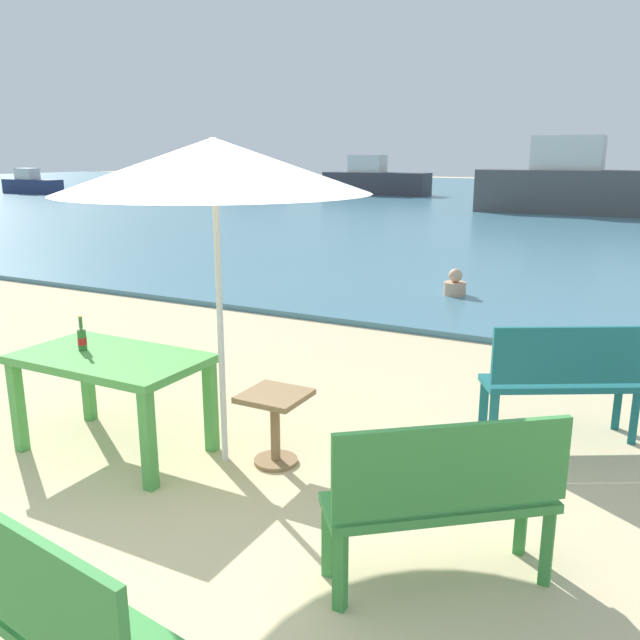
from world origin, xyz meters
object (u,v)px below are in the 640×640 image
object	(u,v)px
bench_green_left	(445,493)
boat_tanker	(253,184)
patio_umbrella	(214,166)
boat_barge	(582,186)
boat_fishing_trawler	(32,184)
beer_bottle_amber	(82,338)
boat_cargo_ship	(375,180)
bench_green_right	(47,610)
bench_teal_center	(564,375)
picnic_table_green	(111,369)
swimmer_person	(455,285)
side_table_wood	(275,418)

from	to	relation	value
bench_green_left	boat_tanker	distance (m)	33.84
patio_umbrella	boat_barge	size ratio (longest dim) A/B	0.31
boat_fishing_trawler	boat_tanker	distance (m)	11.88
patio_umbrella	boat_fishing_trawler	world-z (taller)	patio_umbrella
beer_bottle_amber	boat_cargo_ship	size ratio (longest dim) A/B	0.05
bench_green_right	boat_tanker	size ratio (longest dim) A/B	0.35
patio_umbrella	bench_teal_center	xyz separation A→B (m)	(2.12, 1.52, -1.58)
bench_green_right	boat_fishing_trawler	bearing A→B (deg)	140.97
picnic_table_green	boat_fishing_trawler	xyz separation A→B (m)	(-27.06, 21.28, -0.09)
bench_green_right	boat_barge	size ratio (longest dim) A/B	0.17
bench_green_left	swimmer_person	bearing A→B (deg)	105.96
bench_teal_center	boat_fishing_trawler	world-z (taller)	boat_fishing_trawler
patio_umbrella	swimmer_person	xyz separation A→B (m)	(-0.09, 6.12, -1.88)
patio_umbrella	side_table_wood	xyz separation A→B (m)	(0.35, 0.14, -1.76)
side_table_wood	boat_barge	bearing A→B (deg)	91.34
side_table_wood	boat_tanker	bearing A→B (deg)	123.77
boat_barge	boat_fishing_trawler	bearing A→B (deg)	-178.14
bench_teal_center	boat_fishing_trawler	size ratio (longest dim) A/B	0.33
patio_umbrella	swimmer_person	distance (m)	6.40
bench_teal_center	boat_barge	world-z (taller)	boat_barge
patio_umbrella	boat_cargo_ship	world-z (taller)	patio_umbrella
picnic_table_green	patio_umbrella	world-z (taller)	patio_umbrella
bench_teal_center	bench_green_left	size ratio (longest dim) A/B	1.05
side_table_wood	boat_fishing_trawler	distance (m)	35.13
boat_barge	picnic_table_green	bearing A→B (deg)	-91.74
patio_umbrella	bench_teal_center	size ratio (longest dim) A/B	1.88
side_table_wood	boat_fishing_trawler	size ratio (longest dim) A/B	0.15
picnic_table_green	bench_green_right	world-z (taller)	bench_green_right
bench_teal_center	swimmer_person	size ratio (longest dim) A/B	2.98
patio_umbrella	bench_green_right	world-z (taller)	patio_umbrella
side_table_wood	patio_umbrella	bearing A→B (deg)	-157.73
side_table_wood	bench_green_left	size ratio (longest dim) A/B	0.46
bench_green_left	bench_green_right	world-z (taller)	same
side_table_wood	boat_fishing_trawler	world-z (taller)	boat_fishing_trawler
swimmer_person	side_table_wood	bearing A→B (deg)	-85.77
swimmer_person	bench_green_right	bearing A→B (deg)	-83.91
beer_bottle_amber	boat_tanker	xyz separation A→B (m)	(-16.51, 27.25, -0.31)
bench_green_right	boat_cargo_ship	world-z (taller)	boat_cargo_ship
patio_umbrella	bench_green_left	distance (m)	2.52
bench_teal_center	boat_tanker	size ratio (longest dim) A/B	0.34
picnic_table_green	boat_cargo_ship	distance (m)	30.71
bench_green_right	boat_tanker	world-z (taller)	boat_tanker
swimmer_person	boat_cargo_ship	xyz separation A→B (m)	(-11.01, 22.59, 0.57)
boat_barge	side_table_wood	bearing A→B (deg)	-88.66
bench_green_left	bench_green_right	bearing A→B (deg)	-124.40
beer_bottle_amber	boat_barge	size ratio (longest dim) A/B	0.04
patio_umbrella	picnic_table_green	bearing A→B (deg)	-163.99
side_table_wood	boat_cargo_ship	size ratio (longest dim) A/B	0.10
boat_fishing_trawler	side_table_wood	bearing A→B (deg)	-36.51
boat_barge	boat_cargo_ship	world-z (taller)	boat_barge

